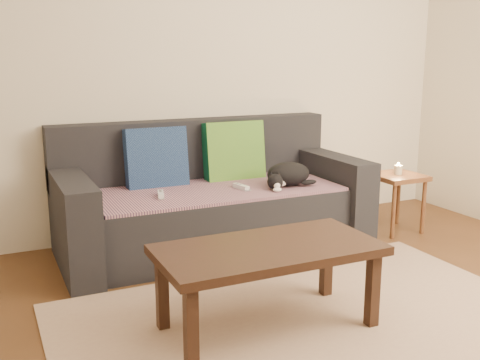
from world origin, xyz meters
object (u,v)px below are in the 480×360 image
object	(u,v)px
sofa	(211,204)
wii_remote_b	(241,187)
side_table	(397,184)
coffee_table	(268,256)
cat	(287,175)
wii_remote_a	(161,194)

from	to	relation	value
sofa	wii_remote_b	world-z (taller)	sofa
side_table	coffee_table	world-z (taller)	side_table
wii_remote_b	side_table	size ratio (longest dim) A/B	0.34
sofa	cat	size ratio (longest dim) A/B	5.49
cat	side_table	distance (m)	0.95
sofa	wii_remote_b	xyz separation A→B (m)	(0.15, -0.18, 0.15)
wii_remote_a	side_table	distance (m)	1.83
wii_remote_a	side_table	xyz separation A→B (m)	(1.83, -0.11, -0.09)
sofa	side_table	distance (m)	1.44
sofa	coffee_table	xyz separation A→B (m)	(-0.22, -1.27, 0.07)
cat	wii_remote_b	bearing A→B (deg)	177.32
coffee_table	cat	bearing A→B (deg)	56.28
wii_remote_b	sofa	bearing A→B (deg)	28.35
cat	wii_remote_a	xyz separation A→B (m)	(-0.89, 0.08, -0.06)
sofa	coffee_table	distance (m)	1.29
cat	wii_remote_a	bearing A→B (deg)	-178.88
sofa	cat	bearing A→B (deg)	-25.83
coffee_table	wii_remote_b	bearing A→B (deg)	71.65
wii_remote_a	wii_remote_b	world-z (taller)	same
cat	coffee_table	world-z (taller)	cat
cat	coffee_table	bearing A→B (deg)	-117.77
wii_remote_a	wii_remote_b	size ratio (longest dim) A/B	1.00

